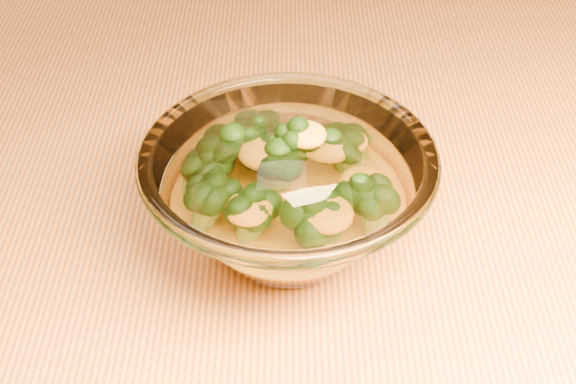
# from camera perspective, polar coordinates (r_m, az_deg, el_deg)

# --- Properties ---
(table) EXTENTS (1.20, 0.80, 0.75)m
(table) POSITION_cam_1_polar(r_m,az_deg,el_deg) (0.69, 5.21, -9.21)
(table) COLOR #BC7838
(table) RESTS_ON ground
(glass_bowl) EXTENTS (0.21, 0.21, 0.09)m
(glass_bowl) POSITION_cam_1_polar(r_m,az_deg,el_deg) (0.57, -0.00, -0.34)
(glass_bowl) COLOR white
(glass_bowl) RESTS_ON table
(cheese_sauce) EXTENTS (0.12, 0.12, 0.03)m
(cheese_sauce) POSITION_cam_1_polar(r_m,az_deg,el_deg) (0.59, -0.00, -1.79)
(cheese_sauce) COLOR orange
(cheese_sauce) RESTS_ON glass_bowl
(broccoli_heap) EXTENTS (0.14, 0.14, 0.07)m
(broccoli_heap) POSITION_cam_1_polar(r_m,az_deg,el_deg) (0.57, -0.37, 1.15)
(broccoli_heap) COLOR black
(broccoli_heap) RESTS_ON cheese_sauce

